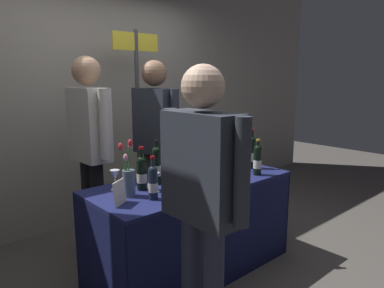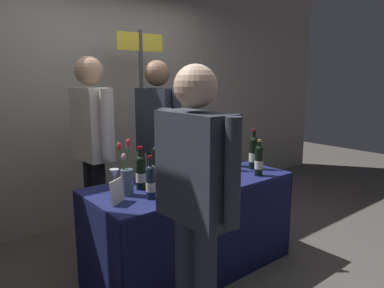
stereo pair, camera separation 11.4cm
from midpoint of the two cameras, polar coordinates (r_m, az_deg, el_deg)
ground_plane at (r=3.19m, az=1.09°, el=-19.36°), size 12.00×12.00×0.00m
back_partition at (r=4.11m, az=-13.66°, el=10.34°), size 7.82×0.12×3.18m
tasting_table at (r=2.96m, az=1.12°, el=-10.34°), size 1.68×0.73×0.77m
featured_wine_bottle at (r=2.44m, az=-5.34°, el=-5.98°), size 0.07×0.07×0.30m
display_bottle_0 at (r=3.04m, az=2.71°, el=-2.03°), size 0.08×0.08×0.35m
display_bottle_1 at (r=3.05m, az=11.72°, el=-2.54°), size 0.07×0.07×0.31m
display_bottle_2 at (r=3.34m, az=8.00°, el=-1.32°), size 0.08×0.08×0.32m
display_bottle_3 at (r=2.95m, az=-1.77°, el=-2.75°), size 0.08×0.08×0.30m
display_bottle_4 at (r=2.77m, az=-4.54°, el=-3.28°), size 0.08×0.08×0.35m
display_bottle_5 at (r=3.22m, az=3.70°, el=-1.35°), size 0.07×0.07×0.35m
display_bottle_6 at (r=2.65m, az=-6.99°, el=-4.43°), size 0.07×0.07×0.32m
display_bottle_7 at (r=3.18m, az=6.88°, el=-1.88°), size 0.07×0.07×0.31m
display_bottle_8 at (r=3.26m, az=10.81°, el=-1.31°), size 0.08×0.08×0.36m
wine_glass_near_vendor at (r=2.73m, az=5.63°, el=-4.56°), size 0.07×0.07×0.14m
wine_glass_mid at (r=2.70m, az=-11.15°, el=-4.83°), size 0.07×0.07×0.15m
wine_glass_near_taster at (r=2.60m, az=-4.98°, el=-5.39°), size 0.08×0.08×0.14m
flower_vase at (r=2.53m, az=-9.14°, el=-5.35°), size 0.09×0.09×0.41m
brochure_stand at (r=2.39m, az=-10.62°, el=-7.53°), size 0.14×0.10×0.16m
vendor_presenter at (r=3.21m, az=-14.71°, el=0.94°), size 0.24×0.58×1.77m
vendor_assistant at (r=3.43m, az=-4.50°, el=1.66°), size 0.27×0.58×1.75m
taster_foreground_right at (r=1.93m, az=2.25°, el=-7.06°), size 0.23×0.64×1.66m
booth_signpost at (r=3.83m, az=-7.18°, el=6.03°), size 0.54×0.04×2.07m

